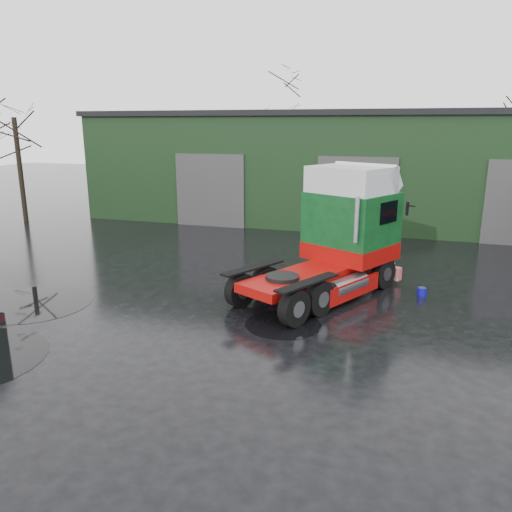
{
  "coord_description": "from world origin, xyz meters",
  "views": [
    {
      "loc": [
        4.71,
        -11.68,
        5.59
      ],
      "look_at": [
        0.33,
        2.29,
        1.7
      ],
      "focal_mm": 35.0,
      "sensor_mm": 36.0,
      "label": 1
    }
  ],
  "objects_px": {
    "hero_tractor": "(317,234)",
    "wash_bucket": "(422,292)",
    "warehouse": "(368,165)",
    "tree_back_a": "(283,134)",
    "tree_back_b": "(489,149)",
    "tree_left": "(17,148)"
  },
  "relations": [
    {
      "from": "warehouse",
      "to": "tree_left",
      "type": "xyz_separation_m",
      "value": [
        -19.0,
        -8.0,
        1.09
      ]
    },
    {
      "from": "warehouse",
      "to": "wash_bucket",
      "type": "bearing_deg",
      "value": -77.58
    },
    {
      "from": "wash_bucket",
      "to": "tree_back_a",
      "type": "height_order",
      "value": "tree_back_a"
    },
    {
      "from": "tree_back_a",
      "to": "tree_back_b",
      "type": "xyz_separation_m",
      "value": [
        16.0,
        0.0,
        -1.0
      ]
    },
    {
      "from": "tree_back_b",
      "to": "tree_left",
      "type": "bearing_deg",
      "value": -146.31
    },
    {
      "from": "warehouse",
      "to": "tree_back_a",
      "type": "distance_m",
      "value": 12.9
    },
    {
      "from": "hero_tractor",
      "to": "wash_bucket",
      "type": "relative_size",
      "value": 23.08
    },
    {
      "from": "warehouse",
      "to": "hero_tractor",
      "type": "relative_size",
      "value": 4.73
    },
    {
      "from": "hero_tractor",
      "to": "wash_bucket",
      "type": "xyz_separation_m",
      "value": [
        3.39,
        1.17,
        -1.99
      ]
    },
    {
      "from": "tree_left",
      "to": "tree_back_a",
      "type": "bearing_deg",
      "value": 58.57
    },
    {
      "from": "tree_left",
      "to": "tree_back_b",
      "type": "bearing_deg",
      "value": 33.69
    },
    {
      "from": "wash_bucket",
      "to": "tree_back_b",
      "type": "height_order",
      "value": "tree_back_b"
    },
    {
      "from": "wash_bucket",
      "to": "tree_back_a",
      "type": "bearing_deg",
      "value": 114.38
    },
    {
      "from": "hero_tractor",
      "to": "tree_left",
      "type": "xyz_separation_m",
      "value": [
        -18.89,
        8.07,
        2.12
      ]
    },
    {
      "from": "hero_tractor",
      "to": "tree_back_a",
      "type": "xyz_separation_m",
      "value": [
        -7.89,
        26.07,
        2.62
      ]
    },
    {
      "from": "tree_left",
      "to": "tree_back_b",
      "type": "distance_m",
      "value": 32.45
    },
    {
      "from": "wash_bucket",
      "to": "tree_back_b",
      "type": "distance_m",
      "value": 25.6
    },
    {
      "from": "tree_left",
      "to": "tree_back_a",
      "type": "height_order",
      "value": "tree_back_a"
    },
    {
      "from": "hero_tractor",
      "to": "tree_back_a",
      "type": "relative_size",
      "value": 0.72
    },
    {
      "from": "tree_back_b",
      "to": "hero_tractor",
      "type": "bearing_deg",
      "value": -107.28
    },
    {
      "from": "wash_bucket",
      "to": "tree_back_b",
      "type": "bearing_deg",
      "value": 79.27
    },
    {
      "from": "warehouse",
      "to": "tree_left",
      "type": "height_order",
      "value": "tree_left"
    }
  ]
}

